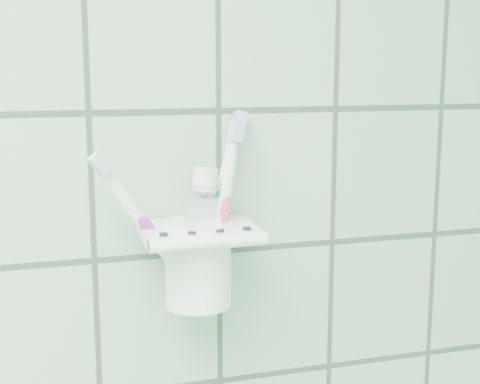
% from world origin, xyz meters
% --- Properties ---
extents(holder_bracket, '(0.12, 0.10, 0.04)m').
position_xyz_m(holder_bracket, '(0.66, 1.15, 1.28)').
color(holder_bracket, white).
rests_on(holder_bracket, wall_back).
extents(cup, '(0.08, 0.08, 0.09)m').
position_xyz_m(cup, '(0.66, 1.16, 1.25)').
color(cup, white).
rests_on(cup, holder_bracket).
extents(toothbrush_pink, '(0.10, 0.03, 0.18)m').
position_xyz_m(toothbrush_pink, '(0.66, 1.17, 1.31)').
color(toothbrush_pink, white).
rests_on(toothbrush_pink, cup).
extents(toothbrush_blue, '(0.07, 0.06, 0.21)m').
position_xyz_m(toothbrush_blue, '(0.66, 1.14, 1.32)').
color(toothbrush_blue, white).
rests_on(toothbrush_blue, cup).
extents(toothbrush_orange, '(0.04, 0.03, 0.19)m').
position_xyz_m(toothbrush_orange, '(0.67, 1.14, 1.31)').
color(toothbrush_orange, white).
rests_on(toothbrush_orange, cup).
extents(toothpaste_tube, '(0.04, 0.03, 0.14)m').
position_xyz_m(toothpaste_tube, '(0.67, 1.17, 1.29)').
color(toothpaste_tube, silver).
rests_on(toothpaste_tube, cup).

